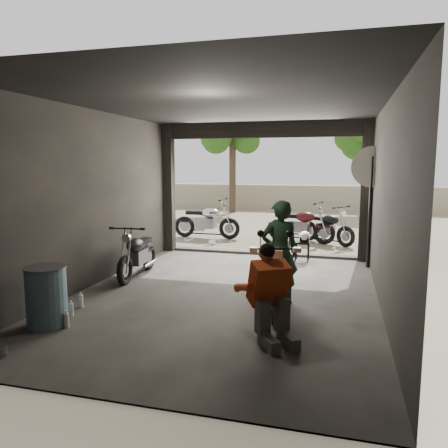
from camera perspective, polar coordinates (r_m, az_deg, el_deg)
The scene contains 16 objects.
ground at distance 7.52m, azimuth 0.13°, elevation -9.40°, with size 80.00×80.00×0.00m, color #7A6D56.
garage at distance 7.77m, azimuth 1.18°, elevation 0.81°, with size 7.00×7.13×3.20m.
boundary_wall at distance 21.08m, azimuth 10.06°, elevation 3.34°, with size 18.00×0.30×1.20m, color gray.
tree_left at distance 20.11m, azimuth 1.13°, elevation 12.91°, with size 2.20×2.20×5.60m.
tree_right at distance 21.00m, azimuth 18.04°, elevation 11.15°, with size 2.20×2.20×5.00m.
main_bike at distance 6.71m, azimuth 6.22°, elevation -6.75°, with size 0.67×1.64×1.09m, color #F1E0CC, non-canonical shape.
left_bike at distance 8.79m, azimuth -11.26°, elevation -3.44°, with size 0.65×1.57×1.06m, color black, non-canonical shape.
outside_bike_a at distance 13.10m, azimuth -2.29°, elevation 0.75°, with size 0.74×1.79×1.21m, color black, non-canonical shape.
outside_bike_b at distance 12.61m, azimuth 9.99°, elevation 0.27°, with size 0.71×1.74×1.17m, color #4A1115, non-canonical shape.
outside_bike_c at distance 12.52m, azimuth 13.28°, elevation -0.06°, with size 0.67×1.62×1.09m, color black, non-canonical shape.
rider at distance 6.98m, azimuth 7.26°, elevation -3.74°, with size 0.61×0.40×1.68m, color #172E21.
mechanic at distance 5.53m, azimuth 6.36°, elevation -9.38°, with size 0.61×0.83×1.20m, color #CF4D1B, non-canonical shape.
stool at distance 10.14m, azimuth 10.19°, elevation -2.67°, with size 0.34×0.34×0.47m.
helmet at distance 10.10m, azimuth 10.50°, elevation -1.60°, with size 0.26×0.27×0.24m, color white.
oil_drum at distance 6.53m, azimuth -22.17°, elevation -8.87°, with size 0.54×0.54×0.84m, color #41606D.
sign_post at distance 9.71m, azimuth 18.71°, elevation 4.75°, with size 0.87×0.08×2.60m.
Camera 1 is at (1.86, -6.94, 2.24)m, focal length 35.00 mm.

